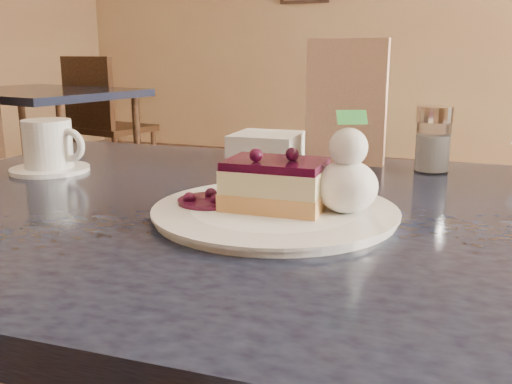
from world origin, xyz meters
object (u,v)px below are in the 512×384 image
(main_table, at_px, (286,263))
(cheesecake_slice, at_px, (275,185))
(coffee_set, at_px, (50,149))
(bg_table_far_left, at_px, (47,209))
(dessert_plate, at_px, (275,212))

(main_table, xyz_separation_m, cheesecake_slice, (0.00, -0.05, 0.13))
(coffee_set, bearing_deg, main_table, -9.22)
(cheesecake_slice, xyz_separation_m, coffee_set, (-0.48, 0.13, -0.00))
(cheesecake_slice, bearing_deg, bg_table_far_left, 135.25)
(cheesecake_slice, bearing_deg, main_table, 90.00)
(main_table, bearing_deg, cheesecake_slice, -90.00)
(main_table, bearing_deg, coffee_set, 168.68)
(dessert_plate, xyz_separation_m, cheesecake_slice, (-0.00, 0.00, 0.04))
(cheesecake_slice, distance_m, bg_table_far_left, 3.10)
(main_table, height_order, bg_table_far_left, main_table)
(main_table, xyz_separation_m, coffee_set, (-0.48, 0.08, 0.13))
(main_table, height_order, dessert_plate, dessert_plate)
(main_table, bearing_deg, bg_table_far_left, 136.00)
(main_table, bearing_deg, dessert_plate, -90.00)
(main_table, distance_m, dessert_plate, 0.11)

